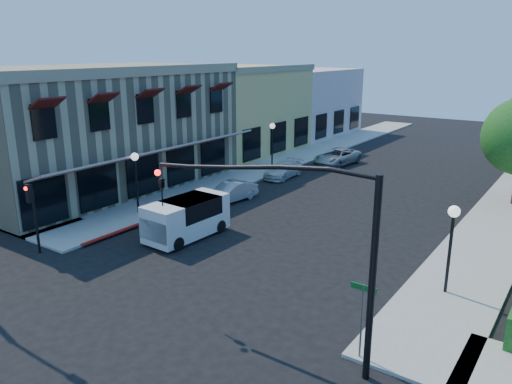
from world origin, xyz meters
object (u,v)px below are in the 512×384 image
Objects in this scene: parked_car_b at (231,192)px; lamppost_right_near at (452,227)px; lamppost_left_far at (272,134)px; lamppost_left_near at (135,168)px; street_name_sign at (362,309)px; parked_car_c at (283,170)px; secondary_signal at (32,206)px; parked_car_a at (182,206)px; parked_car_d at (337,157)px; signal_mast_arm at (304,229)px; white_van at (186,216)px.

lamppost_right_near is at bearing -11.49° from parked_car_b.
lamppost_left_far is at bearing 140.53° from lamppost_right_near.
lamppost_left_near is 17.00m from lamppost_right_near.
parked_car_c is (-13.70, 17.80, -1.13)m from street_name_sign.
secondary_signal is 15.53m from street_name_sign.
secondary_signal is at bearing -93.36° from parked_car_b.
parked_car_c is at bearing 79.15° from lamppost_left_near.
lamppost_left_far is at bearing 104.03° from parked_car_a.
parked_car_d reaches higher than parked_car_a.
lamppost_left_near is (-14.36, 6.50, -1.35)m from signal_mast_arm.
signal_mast_arm reaches higher than white_van.
lamppost_right_near is (17.00, 0.00, 0.00)m from lamppost_left_near.
lamppost_left_far is at bearing 125.00° from signal_mast_arm.
lamppost_right_near is at bearing 80.22° from street_name_sign.
lamppost_right_near reaches higher than parked_car_d.
street_name_sign is 0.53× the size of parked_car_d.
parked_car_a is (-14.70, 1.20, -2.17)m from lamppost_right_near.
secondary_signal is 6.99m from white_van.
lamppost_left_near is 6.12m from parked_car_b.
parked_car_a is at bearing 76.99° from secondary_signal.
lamppost_right_near is (2.64, 6.50, -1.35)m from signal_mast_arm.
lamppost_right_near reaches higher than parked_car_c.
lamppost_left_far is 22.02m from lamppost_right_near.
parked_car_a is (-2.45, 2.36, -0.56)m from white_van.
parked_car_c is (-2.45, 13.17, -0.56)m from white_van.
parked_car_a is (2.30, 1.20, -2.17)m from lamppost_left_near.
secondary_signal is 0.90× the size of parked_car_b.
lamppost_right_near is 19.10m from parked_car_c.
parked_car_b is (0.51, 3.80, 0.04)m from parked_car_a.
white_van is at bearing 51.94° from secondary_signal.
parked_car_a is at bearing -91.57° from parked_car_c.
lamppost_right_near is at bearing -0.81° from parked_car_a.
parked_car_d is at bearing 126.46° from lamppost_right_near.
signal_mast_arm reaches higher than lamppost_left_far.
lamppost_left_near is at bearing -90.00° from lamppost_left_far.
parked_car_d is at bearing 113.50° from signal_mast_arm.
street_name_sign is (15.50, 0.79, -0.62)m from secondary_signal.
lamppost_left_far is (0.00, 14.00, 0.00)m from lamppost_left_near.
parked_car_d is (-10.66, 24.50, -3.43)m from signal_mast_arm.
lamppost_left_far reaches higher than secondary_signal.
parked_car_c is at bearing 84.47° from secondary_signal.
parked_car_a is 3.84m from parked_car_b.
lamppost_left_far is 9.67m from parked_car_b.
parked_car_b is 0.78× the size of parked_car_d.
parked_car_c is at bearing 127.58° from street_name_sign.
white_van is 1.15× the size of parked_car_c.
signal_mast_arm is 13.97m from secondary_signal.
parked_car_b reaches higher than parked_car_c.
street_name_sign is at bearing 23.20° from signal_mast_arm.
lamppost_left_near and lamppost_right_near have the same top height.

